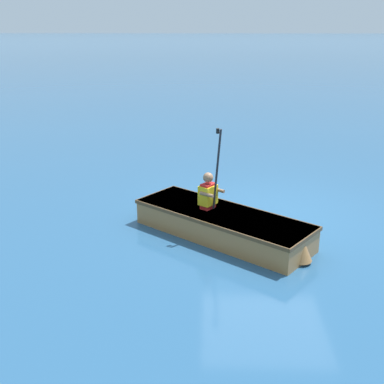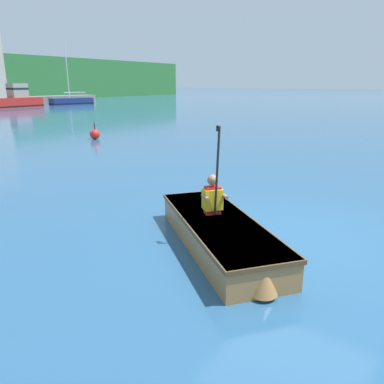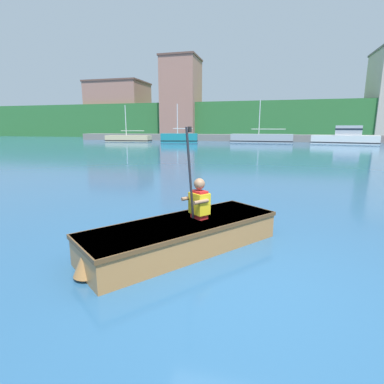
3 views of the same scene
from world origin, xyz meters
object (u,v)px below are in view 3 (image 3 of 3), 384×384
object	(u,v)px
moored_boat_dock_west_end	(345,137)
rowboat_foreground	(181,234)
moored_boat_dock_center_near	(179,138)
moored_boat_dock_east_inner	(262,138)
moored_boat_dock_west_inner	(129,139)
person_paddler	(199,200)

from	to	relation	value
moored_boat_dock_west_end	rowboat_foreground	world-z (taller)	moored_boat_dock_west_end
moored_boat_dock_center_near	rowboat_foreground	distance (m)	33.81
moored_boat_dock_east_inner	rowboat_foreground	xyz separation A→B (m)	(0.01, -34.60, -0.24)
moored_boat_dock_west_end	moored_boat_dock_west_inner	xyz separation A→B (m)	(-26.56, -0.48, -0.36)
moored_boat_dock_west_end	moored_boat_dock_east_inner	world-z (taller)	moored_boat_dock_east_inner
moored_boat_dock_west_inner	rowboat_foreground	size ratio (longest dim) A/B	1.99
rowboat_foreground	moored_boat_dock_west_end	bearing A→B (deg)	74.56
moored_boat_dock_east_inner	rowboat_foreground	distance (m)	34.60
moored_boat_dock_center_near	person_paddler	bearing A→B (deg)	-72.33
moored_boat_dock_center_near	moored_boat_dock_west_end	bearing A→B (deg)	3.48
moored_boat_dock_west_end	moored_boat_dock_west_inner	bearing A→B (deg)	-178.96
moored_boat_dock_east_inner	moored_boat_dock_center_near	bearing A→B (deg)	-167.03
moored_boat_dock_center_near	moored_boat_dock_east_inner	size ratio (longest dim) A/B	0.63
moored_boat_dock_west_end	person_paddler	distance (m)	34.41
moored_boat_dock_west_inner	moored_boat_dock_east_inner	world-z (taller)	moored_boat_dock_east_inner
person_paddler	moored_boat_dock_center_near	bearing A→B (deg)	107.67
moored_boat_dock_center_near	moored_boat_dock_east_inner	distance (m)	10.25
moored_boat_dock_west_end	moored_boat_dock_center_near	size ratio (longest dim) A/B	1.52
moored_boat_dock_west_end	rowboat_foreground	distance (m)	34.72
moored_boat_dock_west_end	moored_boat_dock_east_inner	bearing A→B (deg)	173.04
moored_boat_dock_west_inner	moored_boat_dock_east_inner	size ratio (longest dim) A/B	0.80
moored_boat_dock_west_inner	person_paddler	xyz separation A→B (m)	(17.52, -32.72, 0.35)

